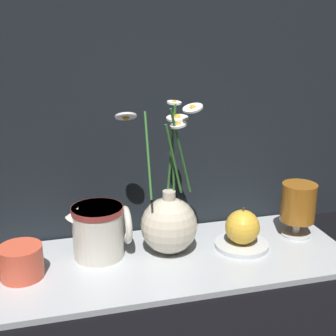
# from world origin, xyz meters

# --- Properties ---
(ground_plane) EXTENTS (6.00, 6.00, 0.00)m
(ground_plane) POSITION_xyz_m (0.00, 0.00, 0.00)
(ground_plane) COLOR black
(shelf) EXTENTS (0.78, 0.29, 0.01)m
(shelf) POSITION_xyz_m (0.00, 0.00, 0.01)
(shelf) COLOR #B2B7BC
(shelf) RESTS_ON ground_plane
(vase_with_flowers) EXTENTS (0.17, 0.14, 0.33)m
(vase_with_flowers) POSITION_xyz_m (0.01, 0.03, 0.08)
(vase_with_flowers) COLOR beige
(vase_with_flowers) RESTS_ON shelf
(yellow_mug) EXTENTS (0.09, 0.08, 0.06)m
(yellow_mug) POSITION_xyz_m (-0.29, 0.00, 0.04)
(yellow_mug) COLOR #DB5138
(yellow_mug) RESTS_ON shelf
(ceramic_pitcher) EXTENTS (0.13, 0.11, 0.12)m
(ceramic_pitcher) POSITION_xyz_m (-0.13, 0.05, 0.07)
(ceramic_pitcher) COLOR beige
(ceramic_pitcher) RESTS_ON shelf
(tea_glass) EXTENTS (0.08, 0.08, 0.13)m
(tea_glass) POSITION_xyz_m (0.32, 0.03, 0.09)
(tea_glass) COLOR silver
(tea_glass) RESTS_ON shelf
(saucer_plate) EXTENTS (0.12, 0.12, 0.01)m
(saucer_plate) POSITION_xyz_m (0.17, 0.01, 0.02)
(saucer_plate) COLOR silver
(saucer_plate) RESTS_ON shelf
(orange_fruit) EXTENTS (0.08, 0.08, 0.08)m
(orange_fruit) POSITION_xyz_m (0.17, 0.01, 0.06)
(orange_fruit) COLOR gold
(orange_fruit) RESTS_ON saucer_plate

